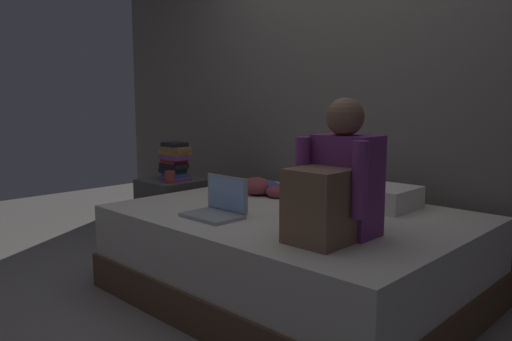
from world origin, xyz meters
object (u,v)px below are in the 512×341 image
pillow (369,195)px  mug (170,177)px  bed (293,254)px  nightstand (174,213)px  book_stack (174,161)px  clothes_pile (267,188)px  person_sitting (336,185)px  laptop (218,207)px

pillow → mug: (-1.40, -0.47, 0.01)m
bed → nightstand: size_ratio=3.67×
book_stack → mug: 0.18m
book_stack → clothes_pile: bearing=11.1°
nightstand → book_stack: (0.04, -0.01, 0.42)m
bed → mug: 1.22m
mug → clothes_pile: (0.73, 0.27, -0.02)m
pillow → bed: bearing=-116.6°
nightstand → clothes_pile: (0.86, 0.15, 0.29)m
nightstand → mug: mug is taller
person_sitting → clothes_pile: bearing=150.0°
clothes_pile → bed: bearing=-29.6°
mug → clothes_pile: bearing=20.5°
pillow → mug: 1.47m
laptop → book_stack: size_ratio=1.10×
nightstand → person_sitting: (1.80, -0.39, 0.49)m
laptop → clothes_pile: bearing=109.2°
bed → laptop: laptop is taller
bed → pillow: size_ratio=3.57×
person_sitting → pillow: (-0.27, 0.74, -0.19)m
nightstand → clothes_pile: clothes_pile is taller
nightstand → person_sitting: size_ratio=0.83×
bed → laptop: (-0.22, -0.39, 0.31)m
laptop → pillow: size_ratio=0.57×
bed → nightstand: 1.30m
pillow → laptop: bearing=-117.8°
bed → person_sitting: person_sitting is taller
person_sitting → mug: (-1.67, 0.27, -0.17)m
book_stack → mug: size_ratio=3.23×
laptop → pillow: bearing=62.2°
laptop → clothes_pile: (-0.22, 0.64, -0.00)m
bed → person_sitting: bearing=-30.3°
bed → laptop: bearing=-119.2°
person_sitting → book_stack: bearing=167.9°
person_sitting → laptop: bearing=-172.0°
nightstand → pillow: pillow is taller
nightstand → mug: (0.13, -0.12, 0.32)m
nightstand → pillow: 1.60m
pillow → book_stack: book_stack is taller
pillow → clothes_pile: 0.70m
clothes_pile → laptop: bearing=-70.8°
person_sitting → book_stack: person_sitting is taller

